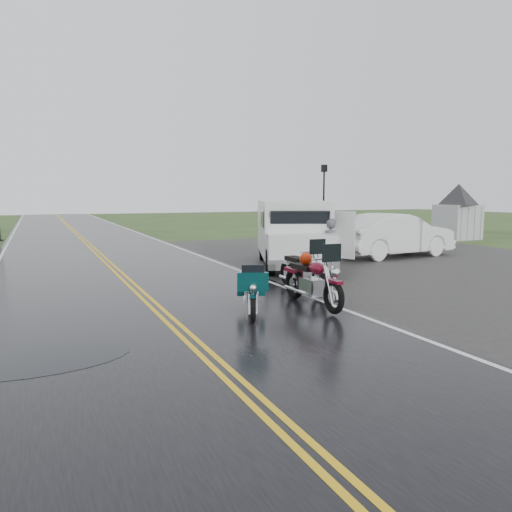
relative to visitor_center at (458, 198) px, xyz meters
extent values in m
plane|color=#2D471E|center=(-20.00, -12.00, -2.40)|extent=(120.00, 120.00, 0.00)
cube|color=black|center=(-20.00, -2.00, -2.38)|extent=(8.00, 100.00, 0.04)
cube|color=black|center=(-9.00, -7.00, -2.38)|extent=(14.00, 24.00, 0.03)
imported|color=#4F4F54|center=(-13.88, -8.26, -1.50)|extent=(0.78, 0.68, 1.81)
imported|color=white|center=(-8.86, -5.25, -1.51)|extent=(5.59, 2.45, 1.79)
camera|label=1|loc=(-22.40, -21.77, 0.19)|focal=35.00mm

